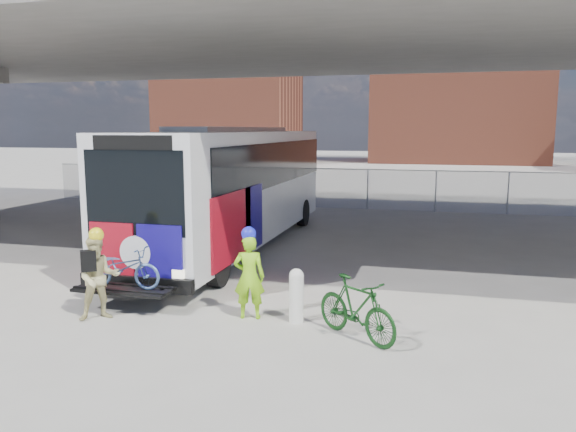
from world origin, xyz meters
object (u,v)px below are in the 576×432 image
(cyclist_hivis, at_px, (249,274))
(bike_parked, at_px, (356,308))
(bollard, at_px, (296,294))
(cyclist_tan, at_px, (98,276))
(bus, at_px, (236,179))

(cyclist_hivis, height_order, bike_parked, cyclist_hivis)
(bollard, bearing_deg, cyclist_hivis, 180.00)
(bollard, distance_m, bike_parked, 1.35)
(bollard, xyz_separation_m, cyclist_hivis, (-0.94, 0.00, 0.31))
(cyclist_hivis, relative_size, cyclist_tan, 1.00)
(bollard, relative_size, cyclist_tan, 0.58)
(cyclist_tan, distance_m, bike_parked, 4.93)
(bus, relative_size, cyclist_tan, 7.18)
(cyclist_hivis, distance_m, cyclist_tan, 2.88)
(bike_parked, bearing_deg, cyclist_tan, 129.58)
(bollard, bearing_deg, bike_parked, -25.61)
(bus, distance_m, cyclist_tan, 7.25)
(cyclist_hivis, relative_size, bike_parked, 0.98)
(cyclist_tan, bearing_deg, bus, 52.29)
(bus, xyz_separation_m, bike_parked, (4.72, -6.92, -1.56))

